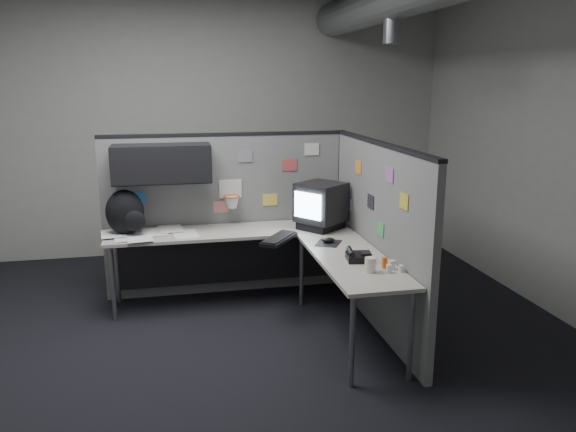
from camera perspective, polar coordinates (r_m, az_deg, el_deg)
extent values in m
cube|color=black|center=(4.76, -3.23, -13.00)|extent=(5.60, 5.60, 0.01)
cube|color=#9E9E99|center=(7.06, -6.94, 9.24)|extent=(5.60, 0.01, 3.20)
cube|color=#9E9E99|center=(1.62, 11.40, -5.45)|extent=(5.60, 0.01, 3.20)
cylinder|color=slate|center=(5.43, 10.55, 18.41)|extent=(0.16, 0.16, 0.30)
cube|color=slate|center=(5.69, -6.19, 0.07)|extent=(2.43, 0.06, 1.60)
cube|color=black|center=(5.56, -6.41, 8.26)|extent=(2.43, 0.07, 0.03)
cube|color=black|center=(5.92, 5.28, 0.62)|extent=(0.07, 0.07, 1.60)
cube|color=black|center=(5.36, -12.70, 5.24)|extent=(0.90, 0.35, 0.35)
cube|color=black|center=(5.19, -12.71, 4.97)|extent=(0.90, 0.02, 0.33)
cube|color=silver|center=(5.60, -5.86, 2.78)|extent=(0.22, 0.02, 0.18)
torus|color=#D85914|center=(5.52, -5.75, 1.99)|extent=(0.16, 0.16, 0.01)
cone|color=white|center=(5.53, -5.73, 1.39)|extent=(0.14, 0.14, 0.11)
cube|color=#337FCC|center=(5.59, -15.06, 1.74)|extent=(0.15, 0.01, 0.12)
cube|color=gray|center=(5.57, -4.41, 6.09)|extent=(0.15, 0.01, 0.12)
cube|color=#E5D84C|center=(5.68, -1.83, 1.67)|extent=(0.15, 0.01, 0.12)
cube|color=#CC4C4C|center=(5.66, 0.15, 5.22)|extent=(0.15, 0.01, 0.12)
cube|color=silver|center=(5.69, 2.43, 6.78)|extent=(0.15, 0.01, 0.12)
cube|color=#D87F7F|center=(5.63, -6.84, 0.94)|extent=(0.15, 0.01, 0.12)
cube|color=slate|center=(4.93, 8.99, -2.15)|extent=(0.06, 2.23, 1.60)
cube|color=black|center=(4.78, 9.36, 7.30)|extent=(0.07, 2.23, 0.03)
cube|color=orange|center=(5.20, 7.16, 4.94)|extent=(0.01, 0.15, 0.12)
cube|color=#26262D|center=(4.92, 8.39, 1.45)|extent=(0.01, 0.15, 0.12)
cube|color=#B266B2|center=(4.50, 10.28, 4.13)|extent=(0.01, 0.15, 0.12)
cube|color=silver|center=(5.51, 6.19, 1.21)|extent=(0.01, 0.15, 0.12)
cube|color=gold|center=(4.26, 11.70, 1.47)|extent=(0.01, 0.15, 0.12)
cube|color=#4CB266|center=(4.74, 9.36, -1.31)|extent=(0.01, 0.15, 0.12)
cube|color=#B0AA9F|center=(5.40, -5.98, -1.59)|extent=(2.30, 0.56, 0.03)
cube|color=#B0AA9F|center=(4.59, 6.49, -4.37)|extent=(0.56, 1.55, 0.03)
cube|color=black|center=(5.70, -6.13, -4.08)|extent=(2.18, 0.02, 0.55)
cylinder|color=gray|center=(5.31, -17.37, -6.58)|extent=(0.04, 0.04, 0.70)
cylinder|color=gray|center=(5.72, -16.98, -5.09)|extent=(0.04, 0.04, 0.70)
cylinder|color=gray|center=(5.41, 1.37, -5.56)|extent=(0.04, 0.04, 0.70)
cylinder|color=gray|center=(4.04, 6.52, -12.54)|extent=(0.04, 0.04, 0.70)
cylinder|color=gray|center=(4.19, 12.37, -11.79)|extent=(0.04, 0.04, 0.70)
cube|color=black|center=(5.43, 3.35, -0.89)|extent=(0.49, 0.49, 0.07)
cube|color=black|center=(5.38, 3.39, 1.42)|extent=(0.55, 0.55, 0.37)
cube|color=#D1E4F9|center=(5.22, 2.00, 1.05)|extent=(0.20, 0.25, 0.24)
cube|color=black|center=(5.01, -0.93, -2.37)|extent=(0.41, 0.49, 0.03)
cube|color=black|center=(5.01, -0.93, -2.14)|extent=(0.37, 0.44, 0.01)
cube|color=black|center=(4.95, 4.13, -2.75)|extent=(0.29, 0.30, 0.01)
ellipsoid|color=black|center=(4.95, 4.14, -2.46)|extent=(0.13, 0.10, 0.05)
cube|color=black|center=(4.51, 7.16, -4.17)|extent=(0.21, 0.23, 0.05)
cylinder|color=black|center=(4.49, 6.36, -3.57)|extent=(0.07, 0.19, 0.04)
cube|color=black|center=(4.50, 7.87, -3.74)|extent=(0.10, 0.12, 0.02)
cylinder|color=silver|center=(4.33, 10.53, -4.91)|extent=(0.05, 0.05, 0.07)
cylinder|color=silver|center=(4.25, 10.21, -5.30)|extent=(0.05, 0.05, 0.06)
cylinder|color=silver|center=(4.29, 11.42, -5.26)|extent=(0.04, 0.04, 0.05)
cylinder|color=#D85914|center=(4.35, 9.80, -4.71)|extent=(0.05, 0.05, 0.08)
cylinder|color=silver|center=(4.24, 8.35, -4.94)|extent=(0.11, 0.11, 0.11)
cube|color=white|center=(5.32, -10.37, -1.81)|extent=(0.26, 0.34, 0.00)
cube|color=white|center=(5.44, -13.39, -1.59)|extent=(0.26, 0.34, 0.00)
cube|color=white|center=(5.31, -16.08, -2.07)|extent=(0.26, 0.34, 0.00)
cube|color=white|center=(5.50, -11.82, -1.25)|extent=(0.26, 0.34, 0.00)
cube|color=white|center=(5.24, -14.87, -2.14)|extent=(0.26, 0.34, 0.00)
cube|color=white|center=(5.43, -17.29, -1.72)|extent=(0.26, 0.34, 0.00)
ellipsoid|color=black|center=(5.38, -16.24, 0.36)|extent=(0.41, 0.35, 0.43)
ellipsoid|color=black|center=(5.28, -15.31, -0.48)|extent=(0.22, 0.16, 0.19)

